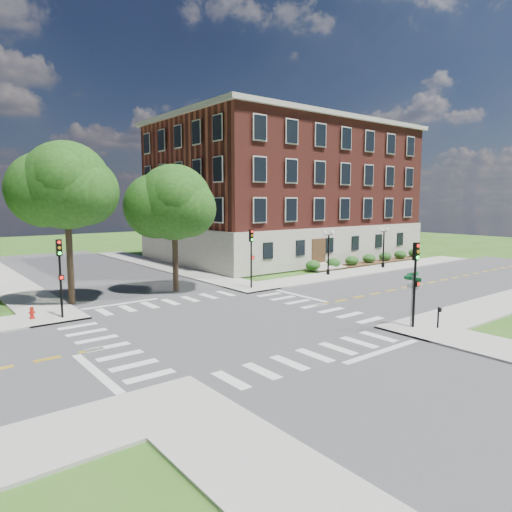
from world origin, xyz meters
TOP-DOWN VIEW (x-y plane):
  - ground at (0.00, 0.00)m, footprint 160.00×160.00m
  - road_ew at (0.00, 0.00)m, footprint 90.00×12.00m
  - road_ns at (0.00, 0.00)m, footprint 12.00×90.00m
  - sidewalk_ne at (15.38, 15.38)m, footprint 34.00×34.00m
  - crosswalk_east at (7.20, 0.00)m, footprint 2.20×10.20m
  - stop_bar_east at (8.80, 3.00)m, footprint 0.40×5.50m
  - main_building at (24.00, 21.99)m, footprint 30.60×22.40m
  - shrub_row at (27.00, 10.80)m, footprint 18.00×2.00m
  - tree_c at (-5.82, 10.60)m, footprint 5.95×5.95m
  - tree_d at (2.04, 10.16)m, footprint 5.88×5.88m
  - traffic_signal_se at (7.61, -7.46)m, footprint 0.34×0.37m
  - traffic_signal_ne at (7.50, 7.45)m, footprint 0.34×0.37m
  - traffic_signal_nw at (-7.43, 6.98)m, footprint 0.32×0.35m
  - twin_lamp_west at (17.43, 8.19)m, footprint 1.36×0.36m
  - twin_lamp_east at (25.55, 7.83)m, footprint 1.36×0.36m
  - street_sign_pole at (7.60, -7.31)m, footprint 1.10×1.10m
  - push_button_post at (8.52, -8.45)m, footprint 0.14×0.21m
  - fire_hydrant at (-8.96, 7.82)m, footprint 0.35×0.35m

SIDE VIEW (x-z plane):
  - ground at x=0.00m, z-range 0.00..0.00m
  - crosswalk_east at x=7.20m, z-range -0.01..0.01m
  - stop_bar_east at x=8.80m, z-range 0.00..0.00m
  - shrub_row at x=27.00m, z-range -0.65..0.65m
  - road_ew at x=0.00m, z-range 0.00..0.01m
  - road_ns at x=0.00m, z-range 0.00..0.01m
  - sidewalk_ne at x=15.38m, z-range 0.00..0.12m
  - fire_hydrant at x=-8.96m, z-range 0.09..0.84m
  - push_button_post at x=8.52m, z-range 0.20..1.40m
  - street_sign_pole at x=7.60m, z-range 0.76..3.86m
  - twin_lamp_west at x=17.43m, z-range 0.41..4.64m
  - twin_lamp_east at x=25.55m, z-range 0.41..4.64m
  - traffic_signal_se at x=7.61m, z-range 0.79..5.59m
  - traffic_signal_ne at x=7.50m, z-range 0.79..5.59m
  - traffic_signal_nw at x=-7.43m, z-range 0.79..5.59m
  - tree_d at x=2.04m, z-range 2.12..12.03m
  - tree_c at x=-5.82m, z-range 2.67..13.77m
  - main_building at x=24.00m, z-range 0.09..16.59m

